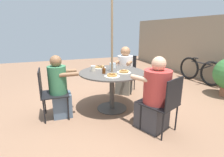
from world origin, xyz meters
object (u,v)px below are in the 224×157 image
patio_chair_north (165,102)px  patio_chair_south (49,91)px  diner_north (155,98)px  bicycle (199,70)px  drinking_glass_a (114,66)px  diner_south (60,89)px  patio_table (112,79)px  patio_chair_east (126,71)px  syrup_bottle (104,71)px  diner_east (125,72)px  pancake_plate_a (100,67)px  pancake_plate_c (124,72)px  drinking_glass_b (111,66)px  coffee_cup (93,68)px  pancake_plate_b (112,76)px

patio_chair_north → patio_chair_south: (-1.06, -1.56, 0.00)m
diner_north → bicycle: size_ratio=0.80×
patio_chair_north → drinking_glass_a: patio_chair_north is taller
patio_chair_south → diner_south: bearing=90.0°
patio_table → diner_south: bearing=-91.0°
diner_south → patio_chair_east: bearing=118.6°
syrup_bottle → diner_east: bearing=136.6°
diner_north → diner_east: size_ratio=1.02×
pancake_plate_a → patio_chair_east: bearing=120.6°
diner_south → bicycle: (-0.78, 3.93, -0.16)m
patio_chair_south → drinking_glass_a: size_ratio=8.10×
pancake_plate_c → drinking_glass_b: 0.32m
diner_north → syrup_bottle: (-0.80, -0.55, 0.28)m
patio_chair_north → diner_north: diner_north is taller
patio_table → pancake_plate_c: bearing=47.6°
patio_chair_east → drinking_glass_a: 0.88m
patio_chair_east → diner_south: bearing=66.1°
patio_table → coffee_cup: 0.41m
patio_chair_south → drinking_glass_b: size_ratio=6.23×
patio_chair_south → bicycle: size_ratio=0.61×
patio_table → syrup_bottle: syrup_bottle is taller
patio_chair_north → diner_north: 0.18m
patio_table → diner_east: (-0.74, 0.59, -0.09)m
patio_chair_east → drinking_glass_b: (0.75, -0.67, 0.31)m
pancake_plate_c → bicycle: bearing=108.7°
patio_chair_east → bicycle: patio_chair_east is taller
patio_chair_north → patio_chair_east: same height
coffee_cup → diner_east: bearing=122.4°
pancake_plate_c → drinking_glass_b: bearing=-154.9°
patio_chair_south → pancake_plate_c: 1.33m
diner_north → bicycle: diner_north is taller
bicycle → patio_table: bearing=-80.3°
diner_east → bicycle: (-0.05, 2.39, -0.16)m
drinking_glass_b → patio_table: bearing=-14.2°
patio_table → diner_south: 0.96m
patio_chair_east → pancake_plate_a: size_ratio=3.37×
pancake_plate_c → pancake_plate_a: bearing=-151.3°
patio_chair_south → coffee_cup: size_ratio=8.47×
diner_east → diner_south: bearing=63.7°
syrup_bottle → bicycle: 3.30m
diner_north → pancake_plate_b: bearing=108.7°
patio_table → patio_chair_south: (-0.02, -1.13, -0.10)m
bicycle → diner_north: bearing=-62.6°
drinking_glass_b → diner_east: bearing=137.5°
diner_east → pancake_plate_c: 1.02m
pancake_plate_a → drinking_glass_b: (0.26, 0.16, 0.05)m
patio_chair_south → syrup_bottle: size_ratio=6.69×
patio_chair_north → bicycle: (-1.83, 2.54, -0.15)m
pancake_plate_a → drinking_glass_b: size_ratio=1.85×
pancake_plate_b → diner_east: bearing=146.4°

